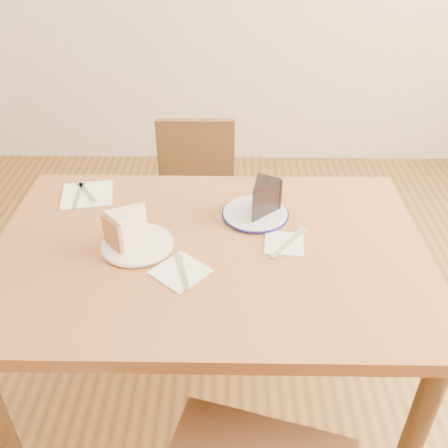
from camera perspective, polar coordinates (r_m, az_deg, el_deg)
ground at (r=1.93m, az=-1.27°, el=-20.58°), size 4.00×4.00×0.00m
table at (r=1.45m, az=-1.59°, el=-5.78°), size 1.20×0.80×0.75m
chair_far at (r=2.13m, az=-3.24°, el=1.92°), size 0.39×0.39×0.78m
plate_cream at (r=1.40m, az=-9.83°, el=-2.33°), size 0.19×0.19×0.01m
plate_navy at (r=1.51m, az=3.59°, el=1.17°), size 0.19×0.19×0.01m
carrot_cake at (r=1.39m, az=-10.63°, el=-0.23°), size 0.13×0.13×0.09m
chocolate_cake at (r=1.47m, az=4.18°, el=2.64°), size 0.12×0.13×0.09m
napkin_cream at (r=1.30m, az=-5.02°, el=-5.44°), size 0.17×0.17×0.00m
napkin_navy at (r=1.40m, az=6.87°, el=-2.21°), size 0.12×0.12×0.00m
napkin_spare at (r=1.67m, az=-15.35°, el=3.26°), size 0.18×0.18×0.00m
fork_cream at (r=1.30m, az=-4.74°, el=-5.46°), size 0.05×0.14×0.00m
knife_navy at (r=1.40m, az=7.41°, el=-2.15°), size 0.12×0.14×0.00m
fork_spare at (r=1.67m, az=-15.40°, el=3.51°), size 0.09×0.12×0.00m
knife_spare at (r=1.67m, az=-16.34°, el=3.23°), size 0.03×0.16×0.00m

